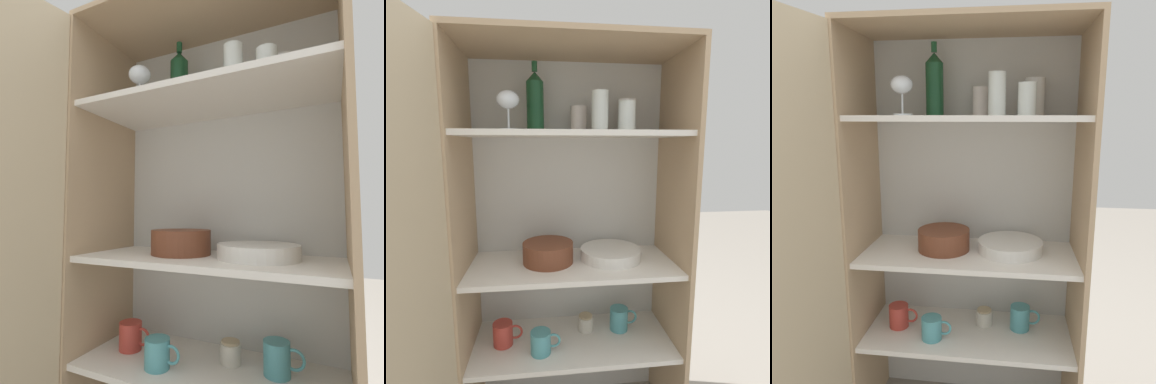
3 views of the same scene
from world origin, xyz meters
The scene contains 20 objects.
cupboard_back_panel centered at (0.00, 0.35, 0.77)m, with size 0.85×0.02×1.55m, color silver.
cupboard_side_left centered at (-0.42, 0.17, 0.77)m, with size 0.02×0.38×1.55m, color tan.
cupboard_side_right centered at (0.42, 0.17, 0.77)m, with size 0.02×0.38×1.55m, color tan.
cupboard_top_panel centered at (0.00, 0.17, 1.56)m, with size 0.85×0.38×0.02m, color tan.
shelf_board_lower centered at (0.00, 0.17, 0.38)m, with size 0.81×0.34×0.02m, color silver.
shelf_board_middle centered at (0.00, 0.17, 0.72)m, with size 0.81×0.34×0.02m, color silver.
shelf_board_upper centered at (0.00, 0.17, 1.24)m, with size 0.81×0.34×0.02m, color silver.
cupboard_door centered at (-0.47, -0.22, 0.77)m, with size 0.11×0.42×1.55m.
tumbler_glass_0 centered at (0.10, 0.16, 1.33)m, with size 0.06×0.06×0.15m.
tumbler_glass_1 centered at (0.04, 0.28, 1.31)m, with size 0.07×0.07×0.11m.
tumbler_glass_2 centered at (0.24, 0.28, 1.32)m, with size 0.08×0.08×0.14m.
tumbler_glass_3 centered at (0.21, 0.16, 1.31)m, with size 0.07×0.07×0.11m.
wine_glass_0 centered at (-0.23, 0.13, 1.35)m, with size 0.08×0.08×0.14m.
wine_bottle centered at (-0.14, 0.25, 1.37)m, with size 0.07×0.07×0.27m.
plate_stack_white centered at (0.16, 0.20, 0.75)m, with size 0.25×0.25×0.04m.
mixing_bowl_large centered at (-0.10, 0.19, 0.77)m, with size 0.20×0.20×0.08m.
coffee_mug_primary centered at (-0.13, 0.10, 0.44)m, with size 0.12×0.08×0.09m.
coffee_mug_extra_1 centered at (0.21, 0.22, 0.44)m, with size 0.12×0.08×0.10m.
coffee_mug_extra_2 centered at (-0.29, 0.17, 0.44)m, with size 0.12×0.08×0.09m.
storage_jar centered at (0.06, 0.23, 0.43)m, with size 0.07×0.07×0.07m.
Camera 2 is at (-0.11, -0.97, 1.20)m, focal length 28.00 mm.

